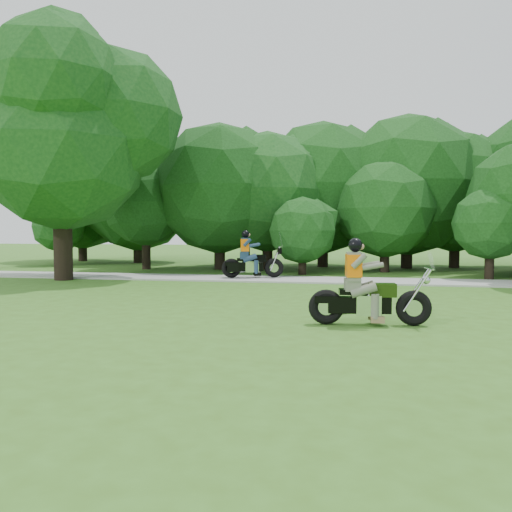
{
  "coord_description": "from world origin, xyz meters",
  "views": [
    {
      "loc": [
        0.17,
        -10.42,
        1.88
      ],
      "look_at": [
        -2.38,
        2.64,
        1.18
      ],
      "focal_mm": 35.0,
      "sensor_mm": 36.0,
      "label": 1
    }
  ],
  "objects": [
    {
      "name": "chopper_motorcycle",
      "position": [
        0.38,
        -0.44,
        0.63
      ],
      "size": [
        2.41,
        0.72,
        1.72
      ],
      "rotation": [
        0.0,
        0.0,
        0.11
      ],
      "color": "black",
      "rests_on": "ground"
    },
    {
      "name": "ground",
      "position": [
        0.0,
        0.0,
        0.0
      ],
      "size": [
        100.0,
        100.0,
        0.0
      ],
      "primitive_type": "plane",
      "color": "#3A631C",
      "rests_on": "ground"
    },
    {
      "name": "touring_motorcycle",
      "position": [
        -3.72,
        8.09,
        0.72
      ],
      "size": [
        2.34,
        1.14,
        1.81
      ],
      "rotation": [
        0.0,
        0.0,
        0.27
      ],
      "color": "black",
      "rests_on": "walkway"
    },
    {
      "name": "tree_line",
      "position": [
        1.67,
        14.47,
        3.69
      ],
      "size": [
        39.85,
        11.91,
        7.59
      ],
      "color": "black",
      "rests_on": "ground"
    },
    {
      "name": "walkway",
      "position": [
        0.0,
        8.0,
        0.03
      ],
      "size": [
        60.0,
        2.2,
        0.06
      ],
      "primitive_type": "cube",
      "color": "#999994",
      "rests_on": "ground"
    },
    {
      "name": "big_tree_west",
      "position": [
        -10.54,
        6.85,
        5.76
      ],
      "size": [
        8.64,
        6.56,
        9.96
      ],
      "color": "black",
      "rests_on": "ground"
    }
  ]
}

